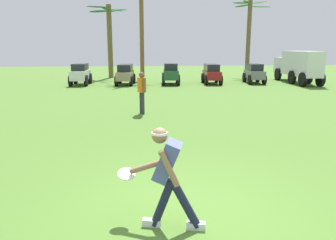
# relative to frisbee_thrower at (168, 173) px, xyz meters

# --- Properties ---
(ground_plane) EXTENTS (80.00, 80.00, 0.00)m
(ground_plane) POSITION_rel_frisbee_thrower_xyz_m (0.34, 0.40, -0.80)
(ground_plane) COLOR #4C762A
(frisbee_thrower) EXTENTS (1.05, 0.62, 1.42)m
(frisbee_thrower) POSITION_rel_frisbee_thrower_xyz_m (0.00, 0.00, 0.00)
(frisbee_thrower) COLOR #191E38
(frisbee_thrower) RESTS_ON ground_plane
(frisbee_in_flight) EXTENTS (0.28, 0.27, 0.11)m
(frisbee_in_flight) POSITION_rel_frisbee_thrower_xyz_m (-0.56, 0.33, -0.13)
(frisbee_in_flight) COLOR white
(teammate_near_sideline) EXTENTS (0.32, 0.48, 1.56)m
(teammate_near_sideline) POSITION_rel_frisbee_thrower_xyz_m (-0.23, 8.03, 0.14)
(teammate_near_sideline) COLOR #33333D
(teammate_near_sideline) RESTS_ON ground_plane
(parked_car_slot_a) EXTENTS (1.22, 2.37, 1.40)m
(parked_car_slot_a) POSITION_rel_frisbee_thrower_xyz_m (-4.16, 18.14, -0.06)
(parked_car_slot_a) COLOR silver
(parked_car_slot_a) RESTS_ON ground_plane
(parked_car_slot_b) EXTENTS (1.35, 2.48, 1.34)m
(parked_car_slot_b) POSITION_rel_frisbee_thrower_xyz_m (-1.20, 18.09, -0.08)
(parked_car_slot_b) COLOR #998466
(parked_car_slot_b) RESTS_ON ground_plane
(parked_car_slot_c) EXTENTS (1.31, 2.41, 1.40)m
(parked_car_slot_c) POSITION_rel_frisbee_thrower_xyz_m (1.85, 18.05, -0.06)
(parked_car_slot_c) COLOR #235133
(parked_car_slot_c) RESTS_ON ground_plane
(parked_car_slot_d) EXTENTS (1.28, 2.45, 1.34)m
(parked_car_slot_d) POSITION_rel_frisbee_thrower_xyz_m (4.68, 18.09, -0.08)
(parked_car_slot_d) COLOR maroon
(parked_car_slot_d) RESTS_ON ground_plane
(parked_car_slot_e) EXTENTS (1.36, 2.48, 1.34)m
(parked_car_slot_e) POSITION_rel_frisbee_thrower_xyz_m (7.72, 18.21, -0.08)
(parked_car_slot_e) COLOR slate
(parked_car_slot_e) RESTS_ON ground_plane
(box_truck) EXTENTS (1.64, 5.95, 2.20)m
(box_truck) POSITION_rel_frisbee_thrower_xyz_m (10.78, 18.09, 0.43)
(box_truck) COLOR silver
(box_truck) RESTS_ON ground_plane
(palm_tree_far_left) EXTENTS (3.20, 3.41, 5.77)m
(palm_tree_far_left) POSITION_rel_frisbee_thrower_xyz_m (-2.57, 23.32, 2.59)
(palm_tree_far_left) COLOR brown
(palm_tree_far_left) RESTS_ON ground_plane
(palm_tree_left_of_centre) EXTENTS (3.25, 3.35, 7.37)m
(palm_tree_left_of_centre) POSITION_rel_frisbee_thrower_xyz_m (0.01, 21.06, 3.69)
(palm_tree_left_of_centre) COLOR brown
(palm_tree_left_of_centre) RESTS_ON ground_plane
(palm_tree_right_of_centre) EXTENTS (3.33, 3.33, 6.22)m
(palm_tree_right_of_centre) POSITION_rel_frisbee_thrower_xyz_m (8.94, 23.36, 2.86)
(palm_tree_right_of_centre) COLOR brown
(palm_tree_right_of_centre) RESTS_ON ground_plane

